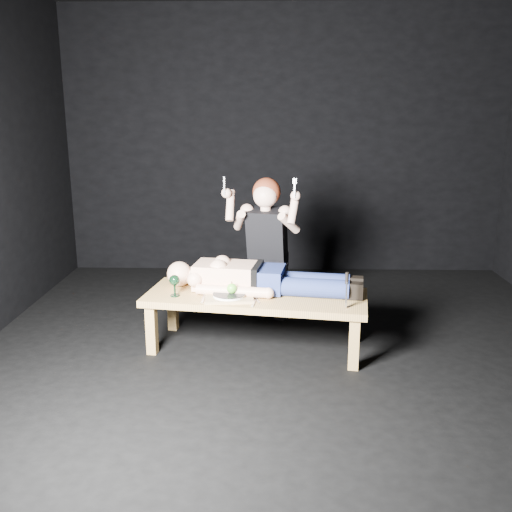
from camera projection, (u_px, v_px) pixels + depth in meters
name	position (u px, v px, depth m)	size (l,w,h in m)	color
ground	(290.00, 355.00, 4.47)	(5.00, 5.00, 0.00)	black
back_wall	(285.00, 142.00, 6.51)	(5.00, 5.00, 0.00)	black
table	(256.00, 321.00, 4.56)	(1.73, 0.65, 0.45)	#BB9147
lying_man	(265.00, 275.00, 4.56)	(1.72, 0.52, 0.26)	#DCAE8C
kneeling_woman	(269.00, 248.00, 5.07)	(0.72, 0.80, 1.35)	black
serving_tray	(229.00, 298.00, 4.39)	(0.37, 0.27, 0.02)	tan
plate	(229.00, 295.00, 4.39)	(0.25, 0.25, 0.02)	white
apple	(232.00, 288.00, 4.39)	(0.08, 0.08, 0.08)	#52AB23
goblet	(175.00, 286.00, 4.44)	(0.08, 0.08, 0.17)	black
fork_flat	(203.00, 299.00, 4.39)	(0.02, 0.18, 0.01)	#B2B2B7
knife_flat	(254.00, 303.00, 4.30)	(0.02, 0.18, 0.01)	#B2B2B7
spoon_flat	(256.00, 299.00, 4.38)	(0.02, 0.18, 0.01)	#B2B2B7
carving_knife	(347.00, 290.00, 4.17)	(0.03, 0.04, 0.27)	#B2B2B7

